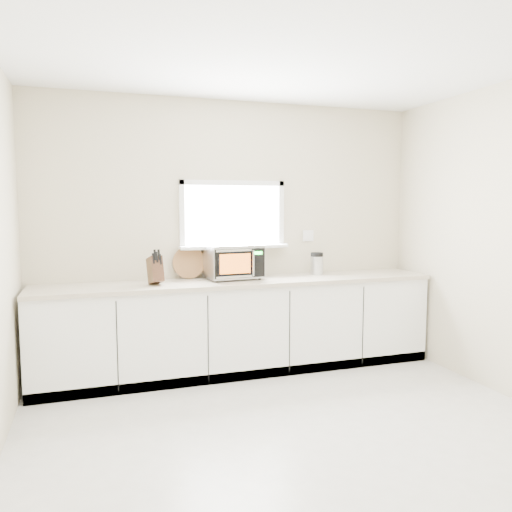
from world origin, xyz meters
name	(u,v)px	position (x,y,z in m)	size (l,w,h in m)	color
ground	(312,449)	(0.00, 0.00, 0.00)	(4.00, 4.00, 0.00)	beige
back_wall	(232,233)	(0.00, 2.00, 1.36)	(4.00, 0.17, 2.70)	beige
cabinets	(241,327)	(0.00, 1.70, 0.44)	(3.92, 0.60, 0.88)	white
countertop	(241,282)	(0.00, 1.69, 0.90)	(3.92, 0.64, 0.04)	beige
microwave	(233,261)	(-0.05, 1.79, 1.10)	(0.56, 0.45, 0.34)	black
knife_block	(155,269)	(-0.83, 1.66, 1.06)	(0.15, 0.24, 0.33)	#48301A
cutting_board	(189,262)	(-0.47, 1.94, 1.08)	(0.32, 0.32, 0.02)	#936238
coffee_grinder	(317,263)	(0.87, 1.81, 1.04)	(0.17, 0.17, 0.24)	#BABCC2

